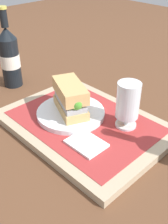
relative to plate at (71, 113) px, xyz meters
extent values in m
plane|color=brown|center=(0.05, 0.01, -0.03)|extent=(3.00, 3.00, 0.00)
cube|color=tan|center=(0.05, 0.01, -0.02)|extent=(0.44, 0.32, 0.02)
cube|color=#9E2D2D|center=(0.05, 0.01, -0.01)|extent=(0.38, 0.27, 0.00)
cylinder|color=white|center=(0.00, 0.00, 0.00)|extent=(0.19, 0.19, 0.01)
cube|color=tan|center=(0.00, 0.00, 0.02)|extent=(0.14, 0.11, 0.02)
cube|color=#9EA3A8|center=(0.00, 0.00, 0.04)|extent=(0.13, 0.10, 0.02)
cube|color=silver|center=(0.00, 0.00, 0.05)|extent=(0.12, 0.09, 0.01)
sphere|color=#47932D|center=(0.05, -0.02, 0.06)|extent=(0.04, 0.04, 0.04)
cube|color=tan|center=(0.00, 0.00, 0.07)|extent=(0.14, 0.11, 0.04)
cylinder|color=silver|center=(0.14, 0.07, 0.00)|extent=(0.06, 0.06, 0.01)
cylinder|color=silver|center=(0.14, 0.07, 0.01)|extent=(0.01, 0.01, 0.02)
cylinder|color=silver|center=(0.14, 0.07, 0.07)|extent=(0.06, 0.06, 0.09)
cylinder|color=gold|center=(0.14, 0.07, 0.04)|extent=(0.06, 0.06, 0.03)
cylinder|color=white|center=(0.14, 0.07, 0.06)|extent=(0.05, 0.05, 0.01)
cube|color=white|center=(0.12, -0.06, 0.00)|extent=(0.09, 0.07, 0.01)
cylinder|color=black|center=(-0.31, 0.01, 0.05)|extent=(0.06, 0.06, 0.17)
cylinder|color=silver|center=(-0.31, 0.01, 0.06)|extent=(0.07, 0.07, 0.05)
cone|color=black|center=(-0.31, 0.01, 0.16)|extent=(0.06, 0.06, 0.04)
cylinder|color=black|center=(-0.31, 0.01, 0.20)|extent=(0.02, 0.02, 0.05)
cylinder|color=#BFB74C|center=(-0.31, 0.01, 0.23)|extent=(0.03, 0.03, 0.01)
camera|label=1|loc=(0.48, -0.42, 0.42)|focal=43.73mm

